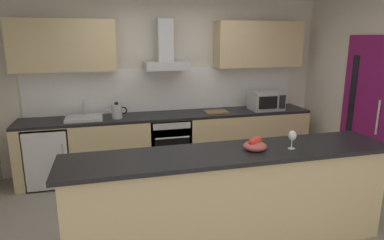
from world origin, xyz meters
TOP-DOWN VIEW (x-y plane):
  - ground at (0.00, 0.00)m, footprint 5.93×4.60m
  - wall_back at (0.00, 1.86)m, footprint 5.93×0.12m
  - backsplash_tile at (0.00, 1.79)m, footprint 4.19×0.02m
  - counter_back at (0.00, 1.48)m, footprint 4.34×0.60m
  - counter_island at (0.18, -0.56)m, footprint 3.16×0.64m
  - upper_cabinets at (-0.00, 1.63)m, footprint 4.28×0.32m
  - side_door at (2.45, 0.37)m, footprint 0.08×0.85m
  - oven at (-0.05, 1.45)m, footprint 0.60×0.62m
  - refrigerator at (-1.74, 1.45)m, footprint 0.58×0.60m
  - microwave at (1.52, 1.43)m, footprint 0.50×0.38m
  - sink at (-1.24, 1.46)m, footprint 0.50×0.40m
  - kettle at (-0.79, 1.42)m, footprint 0.29×0.15m
  - range_hood at (-0.05, 1.58)m, footprint 0.62×0.45m
  - wine_glass at (0.75, -0.64)m, footprint 0.08×0.08m
  - fruit_bowl at (0.40, -0.57)m, footprint 0.22×0.22m
  - chopping_board at (0.69, 1.43)m, footprint 0.34×0.22m

SIDE VIEW (x-z plane):
  - ground at x=0.00m, z-range -0.02..0.00m
  - refrigerator at x=-1.74m, z-range 0.00..0.85m
  - counter_back at x=0.00m, z-range 0.00..0.90m
  - oven at x=-0.05m, z-range 0.06..0.86m
  - counter_island at x=0.18m, z-range 0.01..0.99m
  - chopping_board at x=0.69m, z-range 0.90..0.92m
  - sink at x=-1.24m, z-range 0.80..1.06m
  - kettle at x=-0.79m, z-range 0.89..1.13m
  - side_door at x=2.45m, z-range 0.00..2.05m
  - fruit_bowl at x=0.40m, z-range 0.96..1.10m
  - microwave at x=1.52m, z-range 0.90..1.20m
  - wine_glass at x=0.75m, z-range 1.02..1.20m
  - backsplash_tile at x=0.00m, z-range 0.90..1.56m
  - wall_back at x=0.00m, z-range 0.00..2.60m
  - range_hood at x=-0.05m, z-range 1.43..2.15m
  - upper_cabinets at x=0.00m, z-range 1.56..2.26m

